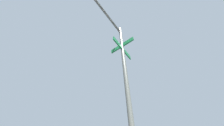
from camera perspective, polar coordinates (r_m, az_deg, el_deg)
The scene contains 1 object.
traffic_signal_near at distance 3.67m, azimuth -4.83°, elevation 16.99°, with size 2.71×2.10×6.26m.
Camera 1 is at (-5.97, -5.20, 1.07)m, focal length 18.46 mm.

